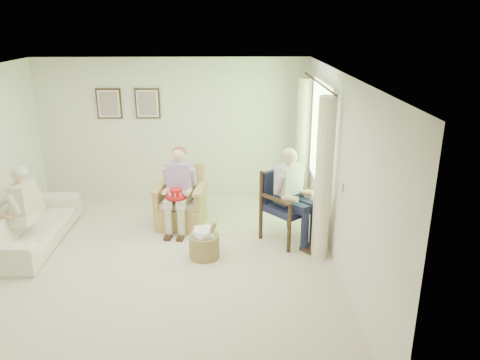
{
  "coord_description": "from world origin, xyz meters",
  "views": [
    {
      "loc": [
        1.05,
        -5.81,
        3.26
      ],
      "look_at": [
        1.19,
        0.54,
        1.05
      ],
      "focal_mm": 35.0,
      "sensor_mm": 36.0,
      "label": 1
    }
  ],
  "objects_px": {
    "wicker_armchair": "(181,207)",
    "wood_armchair": "(289,201)",
    "sofa": "(32,224)",
    "hatbox": "(204,241)",
    "person_wicker": "(179,184)",
    "person_sofa": "(20,206)",
    "red_hat": "(176,194)",
    "person_dark": "(291,190)"
  },
  "relations": [
    {
      "from": "wicker_armchair",
      "to": "wood_armchair",
      "type": "xyz_separation_m",
      "value": [
        1.71,
        -0.48,
        0.28
      ]
    },
    {
      "from": "sofa",
      "to": "hatbox",
      "type": "xyz_separation_m",
      "value": [
        2.62,
        -0.5,
        -0.06
      ]
    },
    {
      "from": "person_wicker",
      "to": "hatbox",
      "type": "height_order",
      "value": "person_wicker"
    },
    {
      "from": "wood_armchair",
      "to": "person_sofa",
      "type": "bearing_deg",
      "value": 146.08
    },
    {
      "from": "person_wicker",
      "to": "wicker_armchair",
      "type": "bearing_deg",
      "value": 97.87
    },
    {
      "from": "wood_armchair",
      "to": "sofa",
      "type": "bearing_deg",
      "value": 142.09
    },
    {
      "from": "wood_armchair",
      "to": "person_wicker",
      "type": "relative_size",
      "value": 0.81
    },
    {
      "from": "wicker_armchair",
      "to": "wood_armchair",
      "type": "distance_m",
      "value": 1.8
    },
    {
      "from": "sofa",
      "to": "person_wicker",
      "type": "relative_size",
      "value": 1.61
    },
    {
      "from": "person_sofa",
      "to": "sofa",
      "type": "bearing_deg",
      "value": -175.16
    },
    {
      "from": "sofa",
      "to": "person_sofa",
      "type": "distance_m",
      "value": 0.5
    },
    {
      "from": "person_wicker",
      "to": "sofa",
      "type": "bearing_deg",
      "value": -159.23
    },
    {
      "from": "sofa",
      "to": "person_sofa",
      "type": "height_order",
      "value": "person_sofa"
    },
    {
      "from": "person_sofa",
      "to": "hatbox",
      "type": "xyz_separation_m",
      "value": [
        2.62,
        -0.22,
        -0.48
      ]
    },
    {
      "from": "wicker_armchair",
      "to": "hatbox",
      "type": "xyz_separation_m",
      "value": [
        0.44,
        -1.13,
        -0.06
      ]
    },
    {
      "from": "red_hat",
      "to": "sofa",
      "type": "bearing_deg",
      "value": -172.19
    },
    {
      "from": "sofa",
      "to": "person_wicker",
      "type": "xyz_separation_m",
      "value": [
        2.19,
        0.5,
        0.45
      ]
    },
    {
      "from": "wicker_armchair",
      "to": "sofa",
      "type": "height_order",
      "value": "wicker_armchair"
    },
    {
      "from": "hatbox",
      "to": "wicker_armchair",
      "type": "bearing_deg",
      "value": 111.15
    },
    {
      "from": "person_wicker",
      "to": "hatbox",
      "type": "distance_m",
      "value": 1.2
    },
    {
      "from": "red_hat",
      "to": "hatbox",
      "type": "height_order",
      "value": "red_hat"
    },
    {
      "from": "wood_armchair",
      "to": "hatbox",
      "type": "height_order",
      "value": "wood_armchair"
    },
    {
      "from": "wood_armchair",
      "to": "sofa",
      "type": "distance_m",
      "value": 3.91
    },
    {
      "from": "person_sofa",
      "to": "person_wicker",
      "type": "bearing_deg",
      "value": 114.33
    },
    {
      "from": "hatbox",
      "to": "person_sofa",
      "type": "bearing_deg",
      "value": 175.13
    },
    {
      "from": "person_dark",
      "to": "person_sofa",
      "type": "distance_m",
      "value": 3.91
    },
    {
      "from": "person_wicker",
      "to": "person_dark",
      "type": "relative_size",
      "value": 0.93
    },
    {
      "from": "wood_armchair",
      "to": "person_sofa",
      "type": "height_order",
      "value": "person_sofa"
    },
    {
      "from": "wood_armchair",
      "to": "red_hat",
      "type": "height_order",
      "value": "wood_armchair"
    },
    {
      "from": "wood_armchair",
      "to": "person_wicker",
      "type": "height_order",
      "value": "person_wicker"
    },
    {
      "from": "person_dark",
      "to": "red_hat",
      "type": "relative_size",
      "value": 4.57
    },
    {
      "from": "sofa",
      "to": "red_hat",
      "type": "bearing_deg",
      "value": -82.19
    },
    {
      "from": "wood_armchair",
      "to": "person_sofa",
      "type": "relative_size",
      "value": 0.84
    },
    {
      "from": "wood_armchair",
      "to": "hatbox",
      "type": "distance_m",
      "value": 1.47
    },
    {
      "from": "person_wicker",
      "to": "red_hat",
      "type": "relative_size",
      "value": 4.24
    },
    {
      "from": "red_hat",
      "to": "hatbox",
      "type": "relative_size",
      "value": 0.49
    },
    {
      "from": "person_dark",
      "to": "wood_armchair",
      "type": "bearing_deg",
      "value": 49.85
    },
    {
      "from": "sofa",
      "to": "red_hat",
      "type": "distance_m",
      "value": 2.2
    },
    {
      "from": "wood_armchair",
      "to": "sofa",
      "type": "height_order",
      "value": "wood_armchair"
    },
    {
      "from": "wicker_armchair",
      "to": "red_hat",
      "type": "xyz_separation_m",
      "value": [
        -0.04,
        -0.34,
        0.35
      ]
    },
    {
      "from": "person_sofa",
      "to": "red_hat",
      "type": "relative_size",
      "value": 4.1
    },
    {
      "from": "person_dark",
      "to": "hatbox",
      "type": "height_order",
      "value": "person_dark"
    }
  ]
}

